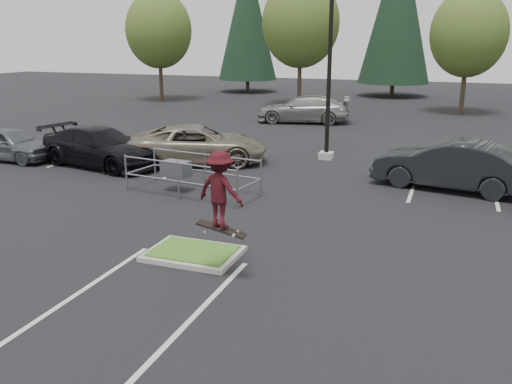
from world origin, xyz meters
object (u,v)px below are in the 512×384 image
(decid_a, at_px, (159,32))
(decid_c, at_px, (468,36))
(light_pole, at_px, (330,52))
(cart_corral, at_px, (180,169))
(skateboarder, at_px, (221,190))
(car_l_tan, at_px, (195,145))
(decid_b, at_px, (301,26))
(conif_a, at_px, (247,17))
(car_l_grey, at_px, (10,144))
(car_far_silver, at_px, (304,109))
(conif_b, at_px, (398,6))
(car_r_charc, at_px, (450,165))
(car_l_black, at_px, (99,147))

(decid_a, distance_m, decid_c, 24.00)
(light_pole, distance_m, decid_a, 25.86)
(cart_corral, xyz_separation_m, skateboarder, (4.21, -6.01, 1.24))
(light_pole, distance_m, car_l_tan, 6.85)
(decid_a, relative_size, decid_b, 0.92)
(conif_a, relative_size, car_l_tan, 2.24)
(skateboarder, height_order, car_l_grey, skateboarder)
(cart_corral, distance_m, car_far_silver, 16.99)
(conif_b, distance_m, skateboarder, 41.92)
(cart_corral, distance_m, car_l_grey, 9.52)
(light_pole, distance_m, car_far_silver, 11.31)
(decid_a, height_order, car_l_tan, decid_a)
(car_l_grey, relative_size, car_r_charc, 0.81)
(car_l_black, height_order, car_l_grey, car_l_black)
(car_l_grey, xyz_separation_m, car_far_silver, (9.05, 15.00, 0.12))
(decid_b, xyz_separation_m, car_l_tan, (1.51, -21.32, -5.24))
(conif_a, relative_size, skateboarder, 7.05)
(car_l_tan, height_order, car_l_grey, car_l_tan)
(decid_a, xyz_separation_m, car_far_silver, (14.75, -8.03, -4.74))
(cart_corral, bearing_deg, conif_b, 93.44)
(light_pole, bearing_deg, decid_b, 109.35)
(car_l_tan, relative_size, car_far_silver, 1.00)
(decid_b, bearing_deg, decid_c, -3.34)
(conif_a, height_order, skateboarder, conif_a)
(conif_b, height_order, car_r_charc, conif_b)
(skateboarder, bearing_deg, conif_b, -76.87)
(decid_c, xyz_separation_m, car_r_charc, (-0.33, -21.18, -4.40))
(light_pole, distance_m, car_r_charc, 7.18)
(light_pole, bearing_deg, cart_corral, -116.65)
(decid_b, relative_size, car_far_silver, 1.67)
(decid_b, bearing_deg, car_l_grey, -104.99)
(car_r_charc, bearing_deg, decid_b, -140.85)
(car_l_black, bearing_deg, car_r_charc, -73.23)
(decid_b, relative_size, decid_c, 1.15)
(light_pole, height_order, car_r_charc, light_pole)
(decid_b, xyz_separation_m, decid_c, (12.00, -0.70, -0.79))
(light_pole, height_order, car_l_grey, light_pole)
(car_l_black, bearing_deg, cart_corral, -103.92)
(decid_c, bearing_deg, conif_a, 153.04)
(decid_a, bearing_deg, decid_c, -0.48)
(decid_a, bearing_deg, cart_corral, -59.05)
(skateboarder, xyz_separation_m, car_l_grey, (-13.51, 8.00, -1.33))
(skateboarder, bearing_deg, decid_b, -65.65)
(skateboarder, bearing_deg, conif_a, -58.19)
(car_r_charc, distance_m, car_far_silver, 16.05)
(decid_c, height_order, car_l_tan, decid_c)
(conif_b, relative_size, skateboarder, 7.86)
(decid_a, height_order, decid_b, decid_b)
(car_l_tan, bearing_deg, car_l_grey, 83.16)
(decid_c, height_order, car_far_silver, decid_c)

